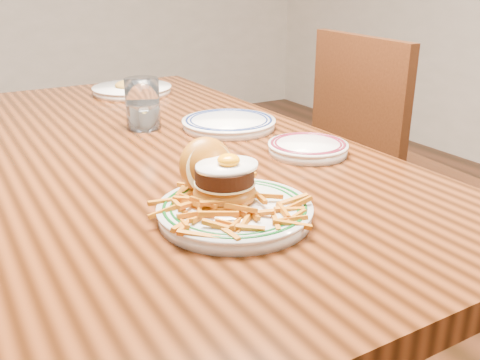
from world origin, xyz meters
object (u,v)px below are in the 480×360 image
chair_right (382,169)px  main_plate (230,198)px  table (153,180)px  side_plate (308,147)px

chair_right → main_plate: bearing=35.2°
table → chair_right: chair_right is taller
table → chair_right: 0.86m
main_plate → table: bearing=83.5°
table → chair_right: size_ratio=1.68×
table → side_plate: side_plate is taller
table → main_plate: (-0.03, -0.43, 0.12)m
table → main_plate: bearing=-94.4°
table → main_plate: main_plate is taller
table → side_plate: (0.28, -0.24, 0.10)m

